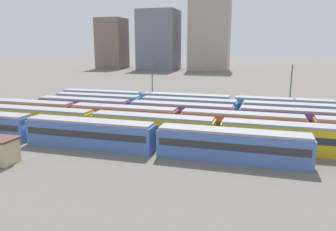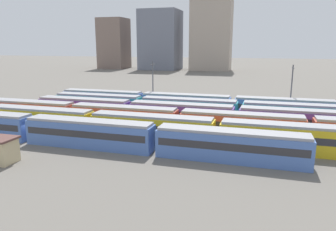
{
  "view_description": "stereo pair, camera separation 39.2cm",
  "coord_description": "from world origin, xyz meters",
  "px_view_note": "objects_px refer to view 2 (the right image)",
  "views": [
    {
      "loc": [
        31.91,
        -37.1,
        13.55
      ],
      "look_at": [
        17.52,
        13.0,
        2.04
      ],
      "focal_mm": 34.29,
      "sensor_mm": 36.0,
      "label": 1
    },
    {
      "loc": [
        32.29,
        -36.99,
        13.55
      ],
      "look_at": [
        17.52,
        13.0,
        2.04
      ],
      "focal_mm": 34.29,
      "sensor_mm": 36.0,
      "label": 2
    }
  ],
  "objects_px": {
    "catenary_pole_3": "(291,87)",
    "train_track_5": "(283,108)",
    "catenary_pole_1": "(153,82)",
    "train_track_0": "(89,133)",
    "train_track_2": "(309,130)",
    "signal_hut": "(1,150)"
  },
  "relations": [
    {
      "from": "catenary_pole_3",
      "to": "train_track_5",
      "type": "bearing_deg",
      "value": -113.5
    },
    {
      "from": "train_track_5",
      "to": "catenary_pole_1",
      "type": "distance_m",
      "value": 27.57
    },
    {
      "from": "train_track_0",
      "to": "train_track_2",
      "type": "distance_m",
      "value": 30.58
    },
    {
      "from": "signal_hut",
      "to": "train_track_2",
      "type": "bearing_deg",
      "value": 27.74
    },
    {
      "from": "train_track_5",
      "to": "signal_hut",
      "type": "distance_m",
      "value": 47.61
    },
    {
      "from": "catenary_pole_1",
      "to": "train_track_5",
      "type": "bearing_deg",
      "value": -6.89
    },
    {
      "from": "catenary_pole_3",
      "to": "train_track_0",
      "type": "bearing_deg",
      "value": -133.32
    },
    {
      "from": "train_track_2",
      "to": "signal_hut",
      "type": "distance_m",
      "value": 40.25
    },
    {
      "from": "train_track_5",
      "to": "signal_hut",
      "type": "relative_size",
      "value": 26.0
    },
    {
      "from": "train_track_5",
      "to": "catenary_pole_3",
      "type": "bearing_deg",
      "value": 66.5
    },
    {
      "from": "train_track_5",
      "to": "catenary_pole_3",
      "type": "height_order",
      "value": "catenary_pole_3"
    },
    {
      "from": "train_track_0",
      "to": "train_track_2",
      "type": "height_order",
      "value": "same"
    },
    {
      "from": "train_track_5",
      "to": "catenary_pole_3",
      "type": "xyz_separation_m",
      "value": [
        1.37,
        3.14,
        3.56
      ]
    },
    {
      "from": "train_track_0",
      "to": "train_track_2",
      "type": "bearing_deg",
      "value": 19.88
    },
    {
      "from": "train_track_5",
      "to": "catenary_pole_3",
      "type": "distance_m",
      "value": 4.94
    },
    {
      "from": "train_track_5",
      "to": "signal_hut",
      "type": "height_order",
      "value": "train_track_5"
    },
    {
      "from": "catenary_pole_3",
      "to": "signal_hut",
      "type": "relative_size",
      "value": 2.73
    },
    {
      "from": "train_track_0",
      "to": "signal_hut",
      "type": "distance_m",
      "value": 10.8
    },
    {
      "from": "train_track_0",
      "to": "catenary_pole_3",
      "type": "distance_m",
      "value": 40.21
    },
    {
      "from": "catenary_pole_1",
      "to": "catenary_pole_3",
      "type": "xyz_separation_m",
      "value": [
        28.5,
        -0.14,
        -0.1
      ]
    },
    {
      "from": "train_track_2",
      "to": "catenary_pole_1",
      "type": "relative_size",
      "value": 11.21
    },
    {
      "from": "train_track_5",
      "to": "catenary_pole_1",
      "type": "height_order",
      "value": "catenary_pole_1"
    }
  ]
}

